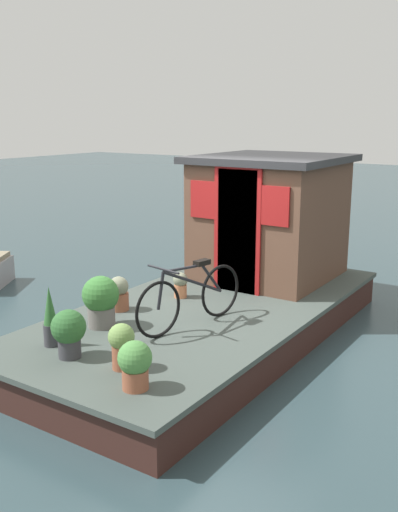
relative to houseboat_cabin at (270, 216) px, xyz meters
name	(u,v)px	position (x,y,z in m)	size (l,w,h in m)	color
ground_plane	(207,339)	(-1.72, 0.00, -1.38)	(60.00, 60.00, 0.00)	#2D4247
houseboat_deck	(207,322)	(-1.72, 0.00, -1.15)	(5.66, 2.66, 0.46)	#424C47
houseboat_cabin	(270,216)	(0.00, 0.00, 0.00)	(2.13, 2.00, 1.83)	brown
bicycle	(191,296)	(-2.46, -0.25, -0.56)	(1.62, 0.51, 0.78)	black
potted_plant_succulent	(50,318)	(-3.77, 0.66, -0.61)	(0.16, 0.16, 0.65)	#38383D
potted_plant_sage	(101,300)	(-3.04, 0.62, -0.60)	(0.43, 0.43, 0.60)	slate
potted_plant_thyme	(180,284)	(-1.62, 0.50, -0.74)	(0.20, 0.20, 0.35)	#C6754C
potted_plant_ivy	(69,331)	(-3.88, 0.27, -0.64)	(0.35, 0.35, 0.50)	#38383D
potted_plant_geranium	(122,344)	(-3.80, -0.35, -0.67)	(0.26, 0.26, 0.46)	#935138
potted_plant_mint	(119,293)	(-2.48, 0.84, -0.71)	(0.25, 0.25, 0.43)	#935138
potted_plant_basil	(135,363)	(-4.06, -0.73, -0.68)	(0.31, 0.31, 0.45)	#935138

